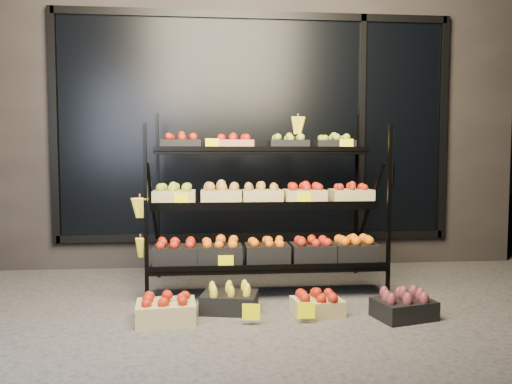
{
  "coord_description": "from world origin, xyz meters",
  "views": [
    {
      "loc": [
        -0.5,
        -3.94,
        1.22
      ],
      "look_at": [
        -0.09,
        0.55,
        0.91
      ],
      "focal_mm": 35.0,
      "sensor_mm": 36.0,
      "label": 1
    }
  ],
  "objects": [
    {
      "name": "ground",
      "position": [
        0.0,
        0.0,
        0.0
      ],
      "size": [
        24.0,
        24.0,
        0.0
      ],
      "primitive_type": "plane",
      "color": "#514F4C",
      "rests_on": "ground"
    },
    {
      "name": "display_rack",
      "position": [
        -0.02,
        0.6,
        0.79
      ],
      "size": [
        2.18,
        1.02,
        1.73
      ],
      "color": "black",
      "rests_on": "ground"
    },
    {
      "name": "tag_floor_b",
      "position": [
        0.2,
        -0.4,
        0.06
      ],
      "size": [
        0.13,
        0.01,
        0.12
      ],
      "primitive_type": "cube",
      "color": "#FFF800",
      "rests_on": "ground"
    },
    {
      "name": "floor_crate_left",
      "position": [
        -0.83,
        -0.26,
        0.1
      ],
      "size": [
        0.46,
        0.35,
        0.21
      ],
      "rotation": [
        0.0,
        0.0,
        0.09
      ],
      "color": "tan",
      "rests_on": "ground"
    },
    {
      "name": "building",
      "position": [
        0.0,
        2.59,
        1.75
      ],
      "size": [
        6.0,
        2.08,
        3.5
      ],
      "color": "#2D2826",
      "rests_on": "ground"
    },
    {
      "name": "tag_floor_a",
      "position": [
        -0.21,
        -0.4,
        0.06
      ],
      "size": [
        0.13,
        0.01,
        0.12
      ],
      "primitive_type": "cube",
      "color": "#FFF800",
      "rests_on": "ground"
    },
    {
      "name": "floor_crate_right",
      "position": [
        0.96,
        -0.34,
        0.1
      ],
      "size": [
        0.49,
        0.41,
        0.21
      ],
      "rotation": [
        0.0,
        0.0,
        0.25
      ],
      "color": "black",
      "rests_on": "ground"
    },
    {
      "name": "floor_crate_midleft",
      "position": [
        -0.35,
        -0.05,
        0.1
      ],
      "size": [
        0.49,
        0.4,
        0.21
      ],
      "rotation": [
        0.0,
        0.0,
        -0.21
      ],
      "color": "black",
      "rests_on": "ground"
    },
    {
      "name": "floor_crate_midright",
      "position": [
        0.32,
        -0.2,
        0.09
      ],
      "size": [
        0.41,
        0.33,
        0.19
      ],
      "rotation": [
        0.0,
        0.0,
        0.16
      ],
      "color": "tan",
      "rests_on": "ground"
    }
  ]
}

